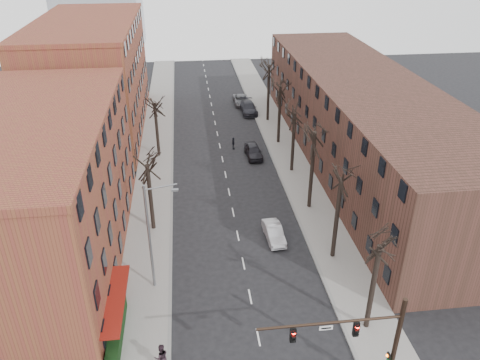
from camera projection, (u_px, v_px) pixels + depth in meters
name	position (u px, v px, depth m)	size (l,w,h in m)	color
sidewalk_left	(156.00, 152.00, 58.02)	(4.00, 90.00, 0.15)	gray
sidewalk_right	(283.00, 145.00, 59.71)	(4.00, 90.00, 0.15)	gray
building_left_near	(38.00, 195.00, 36.89)	(12.00, 26.00, 12.00)	brown
building_left_far	(93.00, 79.00, 61.74)	(12.00, 28.00, 14.00)	brown
building_right	(361.00, 120.00, 53.85)	(12.00, 50.00, 10.00)	#4A2A22
awning_left	(121.00, 328.00, 32.58)	(1.20, 7.00, 0.15)	maroon
hedge	(117.00, 332.00, 31.39)	(0.80, 6.00, 1.00)	black
tree_right_a	(366.00, 327.00, 32.63)	(5.20, 5.20, 10.00)	black
tree_right_b	(332.00, 257.00, 39.62)	(5.20, 5.20, 10.80)	black
tree_right_c	(309.00, 207.00, 46.60)	(5.20, 5.20, 11.60)	black
tree_right_d	(291.00, 171.00, 53.59)	(5.20, 5.20, 10.00)	black
tree_right_e	(278.00, 143.00, 60.58)	(5.20, 5.20, 10.80)	black
tree_right_f	(268.00, 121.00, 67.56)	(5.20, 5.20, 11.60)	black
tree_left_a	(154.00, 229.00, 43.25)	(5.20, 5.20, 9.50)	black
tree_left_b	(159.00, 155.00, 57.22)	(5.20, 5.20, 9.50)	black
signal_mast_arm	(371.00, 340.00, 25.95)	(8.14, 0.30, 7.20)	black
streetlight	(151.00, 233.00, 33.94)	(2.45, 0.22, 9.03)	slate
silver_sedan	(274.00, 233.00, 41.57)	(1.40, 4.01, 1.32)	silver
parked_car_near	(253.00, 151.00, 56.53)	(1.80, 4.47, 1.52)	black
parked_car_mid	(249.00, 108.00, 70.01)	(2.22, 5.45, 1.58)	#21222A
parked_car_far	(241.00, 100.00, 73.45)	(2.27, 4.93, 1.37)	#5C5E64
pedestrian_b	(161.00, 357.00, 29.02)	(0.92, 0.72, 1.89)	black
pedestrian_crossing	(233.00, 143.00, 58.52)	(0.91, 0.38, 1.56)	black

